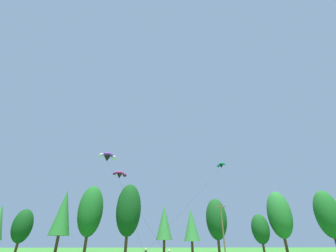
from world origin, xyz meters
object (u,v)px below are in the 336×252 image
object	(u,v)px
parafoil_kite_high_teal	(221,165)
parafoil_kite_mid_purple	(107,157)
utility_pole	(223,227)
parafoil_kite_far_magenta	(120,174)

from	to	relation	value
parafoil_kite_high_teal	parafoil_kite_mid_purple	size ratio (longest dim) A/B	0.89
utility_pole	parafoil_kite_high_teal	size ratio (longest dim) A/B	0.62
parafoil_kite_mid_purple	parafoil_kite_far_magenta	size ratio (longest dim) A/B	1.51
parafoil_kite_high_teal	utility_pole	bearing A→B (deg)	84.82
parafoil_kite_far_magenta	parafoil_kite_high_teal	bearing A→B (deg)	20.32
parafoil_kite_mid_purple	parafoil_kite_far_magenta	distance (m)	6.17
utility_pole	parafoil_kite_mid_purple	bearing A→B (deg)	-157.58
utility_pole	parafoil_kite_far_magenta	distance (m)	23.34
utility_pole	parafoil_kite_far_magenta	bearing A→B (deg)	-146.49
utility_pole	parafoil_kite_high_teal	world-z (taller)	parafoil_kite_high_teal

